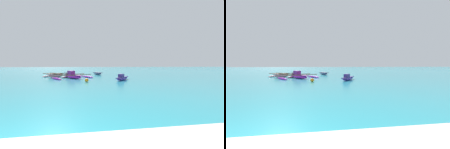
# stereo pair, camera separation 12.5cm
# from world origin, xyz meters

# --- Properties ---
(moored_boat_0) EXTENTS (4.69, 4.27, 0.87)m
(moored_boat_0) POSITION_xyz_m (-0.24, 15.25, 0.28)
(moored_boat_0) COLOR #C229CA
(moored_boat_0) RESTS_ON ground_plane
(moored_boat_1) EXTENTS (1.98, 3.50, 0.30)m
(moored_boat_1) POSITION_xyz_m (-1.64, 23.23, 0.17)
(moored_boat_1) COLOR teal
(moored_boat_1) RESTS_ON ground_plane
(moored_boat_2) EXTENTS (1.86, 2.49, 0.63)m
(moored_boat_2) POSITION_xyz_m (4.83, 12.54, 0.22)
(moored_boat_2) COLOR #5B38BF
(moored_boat_2) RESTS_ON ground_plane
(moored_boat_3) EXTENTS (3.39, 2.85, 0.53)m
(moored_boat_3) POSITION_xyz_m (-2.42, 16.91, 0.25)
(moored_boat_3) COLOR pink
(moored_boat_3) RESTS_ON ground_plane
(moored_boat_4) EXTENTS (1.49, 2.48, 0.39)m
(moored_boat_4) POSITION_xyz_m (2.92, 21.32, 0.22)
(moored_boat_4) COLOR slate
(moored_boat_4) RESTS_ON ground_plane
(mooring_buoy_1) EXTENTS (0.33, 0.33, 0.33)m
(mooring_buoy_1) POSITION_xyz_m (1.33, 11.40, 0.16)
(mooring_buoy_1) COLOR orange
(mooring_buoy_1) RESTS_ON ground_plane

